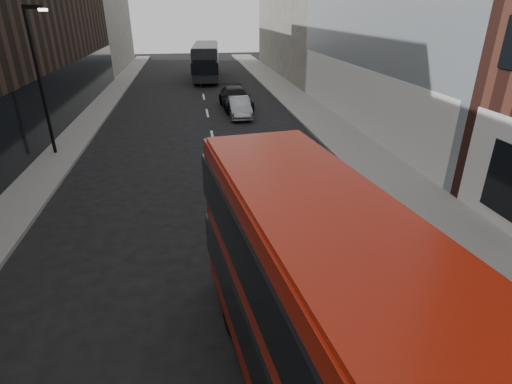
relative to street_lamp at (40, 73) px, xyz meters
name	(u,v)px	position (x,y,z in m)	size (l,w,h in m)	color
sidewalk_right	(310,111)	(15.72, 7.00, -4.11)	(3.00, 80.00, 0.15)	slate
sidewalk_left	(90,120)	(0.22, 7.00, -4.11)	(2.00, 80.00, 0.15)	slate
building_left_mid	(36,8)	(-3.28, 12.00, 2.82)	(5.00, 24.00, 14.00)	black
building_left_far	(98,13)	(-3.28, 34.00, 2.32)	(5.00, 20.00, 13.00)	#6A655D
street_lamp	(40,73)	(0.00, 0.00, 0.00)	(1.06, 0.22, 7.00)	black
red_bus	(347,350)	(9.11, -17.09, -1.81)	(3.75, 10.76, 4.27)	#991909
grey_bus	(206,61)	(9.02, 23.77, -2.27)	(3.45, 11.22, 3.57)	black
car_a	(251,173)	(9.35, -6.00, -3.44)	(1.76, 4.38, 1.49)	black
car_b	(239,107)	(10.43, 6.59, -3.51)	(1.43, 4.09, 1.35)	gray
car_c	(235,98)	(10.47, 9.29, -3.42)	(2.13, 5.23, 1.52)	black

